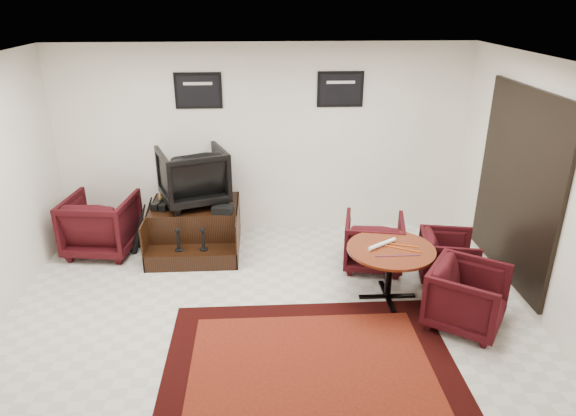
# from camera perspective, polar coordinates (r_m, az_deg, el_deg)

# --- Properties ---
(ground) EXTENTS (6.00, 6.00, 0.00)m
(ground) POSITION_cam_1_polar(r_m,az_deg,el_deg) (5.90, -2.12, -12.53)
(ground) COLOR silver
(ground) RESTS_ON ground
(room_shell) EXTENTS (6.02, 5.02, 2.81)m
(room_shell) POSITION_cam_1_polar(r_m,az_deg,el_deg) (5.22, 2.06, 4.65)
(room_shell) COLOR white
(room_shell) RESTS_ON ground
(area_rug) EXTENTS (2.89, 2.17, 0.01)m
(area_rug) POSITION_cam_1_polar(r_m,az_deg,el_deg) (5.32, 2.53, -17.04)
(area_rug) COLOR black
(area_rug) RESTS_ON ground
(shine_podium) EXTENTS (1.24, 1.28, 0.64)m
(shine_podium) POSITION_cam_1_polar(r_m,az_deg,el_deg) (7.48, -10.22, -2.23)
(shine_podium) COLOR black
(shine_podium) RESTS_ON ground
(shine_chair) EXTENTS (1.09, 1.06, 0.89)m
(shine_chair) POSITION_cam_1_polar(r_m,az_deg,el_deg) (7.31, -10.54, 3.85)
(shine_chair) COLOR black
(shine_chair) RESTS_ON shine_podium
(shoes_pair) EXTENTS (0.29, 0.32, 0.10)m
(shoes_pair) POSITION_cam_1_polar(r_m,az_deg,el_deg) (7.34, -13.82, 0.34)
(shoes_pair) COLOR black
(shoes_pair) RESTS_ON shine_podium
(polish_kit) EXTENTS (0.31, 0.24, 0.10)m
(polish_kit) POSITION_cam_1_polar(r_m,az_deg,el_deg) (7.05, -7.24, -0.14)
(polish_kit) COLOR black
(polish_kit) RESTS_ON shine_podium
(umbrella_black) EXTENTS (0.29, 0.11, 0.78)m
(umbrella_black) POSITION_cam_1_polar(r_m,az_deg,el_deg) (7.43, -16.22, -2.18)
(umbrella_black) COLOR black
(umbrella_black) RESTS_ON ground
(umbrella_hooked) EXTENTS (0.30, 0.11, 0.80)m
(umbrella_hooked) POSITION_cam_1_polar(r_m,az_deg,el_deg) (7.59, -15.55, -1.45)
(umbrella_hooked) COLOR black
(umbrella_hooked) RESTS_ON ground
(armchair_side) EXTENTS (1.00, 0.95, 0.92)m
(armchair_side) POSITION_cam_1_polar(r_m,az_deg,el_deg) (7.64, -20.04, -1.40)
(armchair_side) COLOR black
(armchair_side) RESTS_ON ground
(meeting_table) EXTENTS (1.02, 1.02, 0.67)m
(meeting_table) POSITION_cam_1_polar(r_m,az_deg,el_deg) (6.14, 11.33, -5.09)
(meeting_table) COLOR #48180A
(meeting_table) RESTS_ON ground
(table_chair_back) EXTENTS (0.88, 0.85, 0.78)m
(table_chair_back) POSITION_cam_1_polar(r_m,az_deg,el_deg) (6.90, 9.49, -3.50)
(table_chair_back) COLOR black
(table_chair_back) RESTS_ON ground
(table_chair_window) EXTENTS (0.74, 0.77, 0.69)m
(table_chair_window) POSITION_cam_1_polar(r_m,az_deg,el_deg) (6.84, 17.37, -4.98)
(table_chair_window) COLOR black
(table_chair_window) RESTS_ON ground
(table_chair_corner) EXTENTS (1.02, 1.03, 0.78)m
(table_chair_corner) POSITION_cam_1_polar(r_m,az_deg,el_deg) (5.97, 19.34, -9.02)
(table_chair_corner) COLOR black
(table_chair_corner) RESTS_ON ground
(paper_roll) EXTENTS (0.38, 0.27, 0.05)m
(paper_roll) POSITION_cam_1_polar(r_m,az_deg,el_deg) (6.12, 10.43, -3.96)
(paper_roll) COLOR white
(paper_roll) RESTS_ON meeting_table
(table_clutter) EXTENTS (0.56, 0.36, 0.01)m
(table_clutter) POSITION_cam_1_polar(r_m,az_deg,el_deg) (6.08, 12.29, -4.49)
(table_clutter) COLOR #D1500B
(table_clutter) RESTS_ON meeting_table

